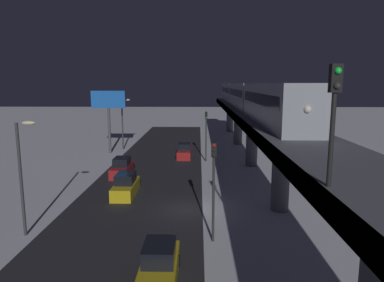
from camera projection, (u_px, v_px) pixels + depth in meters
ground_plane at (186, 209)px, 27.66m from camera, size 240.00×240.00×0.00m
avenue_asphalt at (134, 209)px, 27.74m from camera, size 11.00×105.16×0.01m
elevated_railway at (281, 140)px, 26.58m from camera, size 5.00×105.16×6.56m
subway_train at (245, 95)px, 47.67m from camera, size 2.94×55.47×3.40m
rail_signal at (334, 104)px, 11.05m from camera, size 0.36×0.41×4.00m
sedan_yellow at (159, 266)px, 17.56m from camera, size 1.91×4.52×1.97m
sedan_red at (122, 168)px, 37.72m from camera, size 1.80×4.63×1.97m
sedan_yellow_2 at (126, 186)px, 31.14m from camera, size 1.80×4.78×1.97m
sedan_red_2 at (184, 152)px, 46.68m from camera, size 1.80×4.28×1.97m
traffic_light_near at (214, 178)px, 21.35m from camera, size 0.32×0.44×6.40m
traffic_light_mid at (206, 129)px, 43.88m from camera, size 0.32×0.44×6.40m
commercial_billboard at (108, 106)px, 48.70m from camera, size 4.80×0.36×8.90m
street_lamp_near at (23, 164)px, 22.14m from camera, size 1.35×0.44×7.65m
street_lamp_far at (124, 118)px, 51.72m from camera, size 1.35×0.44×7.65m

